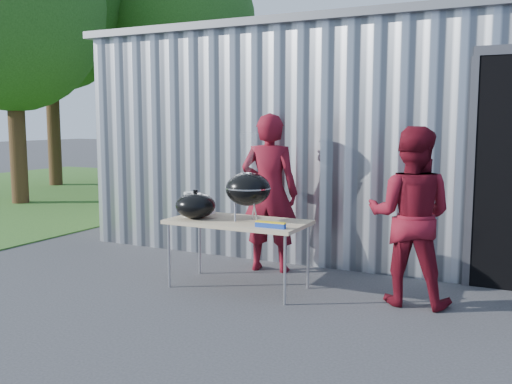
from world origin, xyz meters
The scene contains 13 objects.
ground centered at (0.00, 0.00, 0.00)m, with size 80.00×80.00×0.00m, color #333336.
building centered at (0.92, 4.59, 1.54)m, with size 8.20×6.20×3.10m.
grass_patch centered at (-9.00, 6.00, 0.01)m, with size 10.00×12.00×0.02m, color #2D591E.
tree_left centered at (-7.50, 4.00, 4.28)m, with size 3.97×3.97×6.58m.
tree_far centered at (-6.50, 9.00, 4.50)m, with size 4.17×4.17×6.92m.
folding_table centered at (-0.16, 0.48, 0.71)m, with size 1.50×0.75×0.75m.
kettle_grill centered at (-0.03, 0.47, 1.16)m, with size 0.49×0.49×0.95m.
grill_lid centered at (-0.64, 0.38, 0.89)m, with size 0.44×0.44×0.32m.
paper_towels centered at (-0.75, 0.43, 0.89)m, with size 0.12×0.12×0.28m, color white.
white_tub centered at (-0.71, 0.68, 0.80)m, with size 0.20×0.15×0.10m, color white.
foil_box centered at (0.34, 0.23, 0.78)m, with size 0.32×0.06×0.06m.
person_cook centered at (-0.17, 1.30, 0.95)m, with size 0.70×0.46×1.91m, color maroon.
person_bystander centered at (1.61, 0.77, 0.88)m, with size 0.86×0.67×1.76m, color maroon.
Camera 1 is at (2.70, -4.87, 1.81)m, focal length 40.00 mm.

